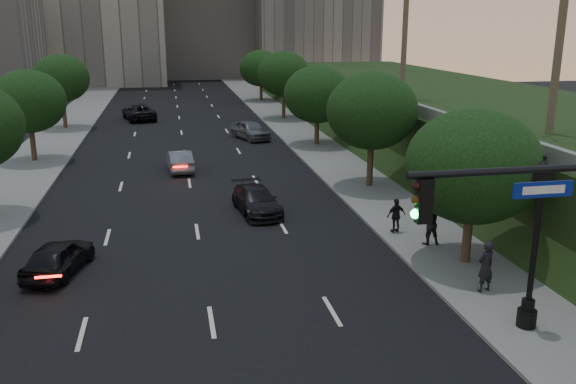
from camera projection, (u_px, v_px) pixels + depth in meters
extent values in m
cube|color=black|center=(186.00, 159.00, 43.20)|extent=(16.00, 140.00, 0.02)
cube|color=slate|center=(326.00, 152.00, 45.09)|extent=(4.50, 140.00, 0.15)
cube|color=slate|center=(33.00, 164.00, 41.28)|extent=(4.50, 140.00, 0.15)
cube|color=black|center=(487.00, 126.00, 44.86)|extent=(18.00, 90.00, 4.00)
cube|color=slate|center=(379.00, 96.00, 42.66)|extent=(0.35, 90.00, 0.70)
cube|color=#A8A19A|center=(203.00, 2.00, 108.95)|extent=(22.00, 18.00, 26.00)
cylinder|color=#38281C|center=(468.00, 230.00, 23.93)|extent=(0.36, 0.36, 2.86)
ellipsoid|color=black|center=(473.00, 166.00, 23.24)|extent=(5.20, 5.20, 4.42)
cylinder|color=#38281C|center=(370.00, 161.00, 35.23)|extent=(0.36, 0.36, 3.21)
ellipsoid|color=black|center=(372.00, 111.00, 34.45)|extent=(5.20, 5.20, 4.42)
cylinder|color=#38281C|center=(317.00, 128.00, 47.57)|extent=(0.36, 0.36, 2.86)
ellipsoid|color=black|center=(317.00, 94.00, 46.88)|extent=(5.20, 5.20, 4.42)
cylinder|color=#38281C|center=(284.00, 103.00, 60.77)|extent=(0.36, 0.36, 3.21)
ellipsoid|color=black|center=(284.00, 74.00, 59.99)|extent=(5.20, 5.20, 4.42)
cylinder|color=#38281C|center=(261.00, 90.00, 75.00)|extent=(0.36, 0.36, 2.86)
ellipsoid|color=black|center=(261.00, 68.00, 74.31)|extent=(5.20, 5.20, 4.42)
cylinder|color=#38281C|center=(33.00, 141.00, 41.84)|extent=(0.36, 0.36, 2.99)
ellipsoid|color=black|center=(28.00, 101.00, 41.12)|extent=(5.00, 5.00, 4.25)
cylinder|color=#38281C|center=(64.00, 111.00, 55.05)|extent=(0.36, 0.36, 3.26)
ellipsoid|color=black|center=(61.00, 78.00, 54.26)|extent=(5.00, 5.00, 4.25)
cylinder|color=#4C4233|center=(563.00, 8.00, 28.66)|extent=(0.40, 0.40, 12.00)
cylinder|color=black|center=(528.00, 170.00, 12.81)|extent=(5.40, 0.16, 0.16)
cube|color=black|center=(424.00, 201.00, 12.53)|extent=(0.32, 0.22, 0.95)
sphere|color=black|center=(417.00, 186.00, 12.41)|extent=(0.20, 0.20, 0.20)
sphere|color=#3F2B0A|center=(416.00, 200.00, 12.49)|extent=(0.20, 0.20, 0.20)
sphere|color=#19F24C|center=(415.00, 214.00, 12.57)|extent=(0.20, 0.20, 0.20)
cube|color=navy|center=(543.00, 190.00, 13.01)|extent=(1.40, 0.05, 0.35)
cylinder|color=black|center=(526.00, 320.00, 18.98)|extent=(0.60, 0.60, 0.70)
cylinder|color=black|center=(528.00, 306.00, 18.85)|extent=(0.40, 0.40, 0.40)
cylinder|color=black|center=(535.00, 246.00, 18.33)|extent=(0.18, 0.18, 3.60)
cube|color=black|center=(542.00, 181.00, 17.78)|extent=(0.42, 0.42, 0.70)
cone|color=black|center=(544.00, 164.00, 17.65)|extent=(0.64, 0.64, 0.35)
sphere|color=black|center=(545.00, 157.00, 17.59)|extent=(0.14, 0.14, 0.14)
imported|color=black|center=(58.00, 257.00, 23.24)|extent=(2.60, 4.24, 1.35)
imported|color=slate|center=(180.00, 161.00, 39.59)|extent=(1.79, 4.25, 1.37)
imported|color=black|center=(139.00, 112.00, 60.54)|extent=(3.81, 6.09, 1.57)
imported|color=black|center=(257.00, 201.00, 30.72)|extent=(2.37, 4.73, 1.32)
imported|color=#585B60|center=(250.00, 130.00, 50.44)|extent=(3.29, 4.96, 1.57)
imported|color=black|center=(486.00, 266.00, 21.29)|extent=(0.77, 0.61, 1.86)
imported|color=black|center=(429.00, 223.00, 25.89)|extent=(0.96, 0.78, 1.89)
imported|color=black|center=(396.00, 215.00, 27.42)|extent=(0.98, 0.55, 1.57)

